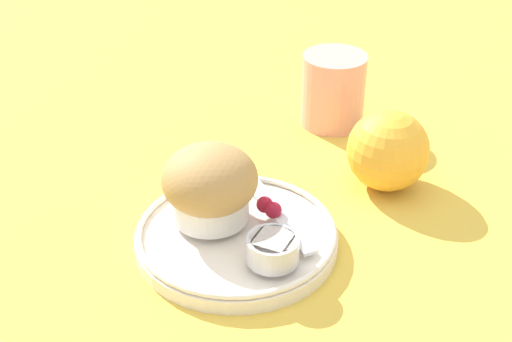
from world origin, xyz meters
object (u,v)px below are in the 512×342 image
orange_fruit (388,150)px  butter_knife (269,202)px  juice_glass (333,90)px  muffin (207,186)px

orange_fruit → butter_knife: bearing=-104.6°
orange_fruit → juice_glass: juice_glass is taller
muffin → orange_fruit: size_ratio=1.05×
orange_fruit → juice_glass: bearing=155.8°
muffin → orange_fruit: muffin is taller
muffin → orange_fruit: (0.06, 0.19, -0.01)m
orange_fruit → juice_glass: 0.15m
orange_fruit → juice_glass: size_ratio=0.97×
orange_fruit → muffin: bearing=-106.0°
juice_glass → butter_knife: bearing=-63.0°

